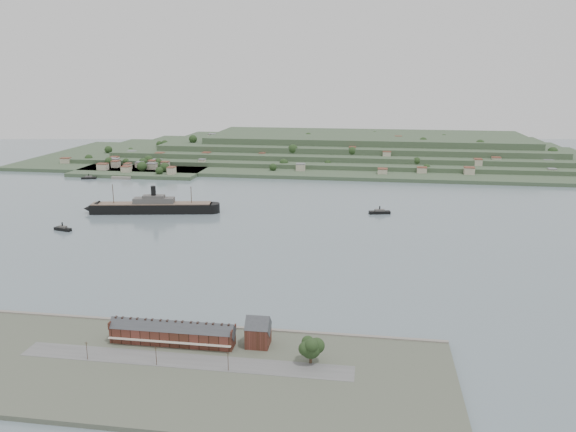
# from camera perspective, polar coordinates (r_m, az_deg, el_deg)

# --- Properties ---
(ground) EXTENTS (1400.00, 1400.00, 0.00)m
(ground) POSITION_cam_1_polar(r_m,az_deg,el_deg) (406.82, -2.19, -2.34)
(ground) COLOR slate
(ground) RESTS_ON ground
(near_shore) EXTENTS (220.00, 80.00, 2.60)m
(near_shore) POSITION_cam_1_polar(r_m,az_deg,el_deg) (239.51, -10.85, -15.00)
(near_shore) COLOR #4C5142
(near_shore) RESTS_ON ground
(terrace_row) EXTENTS (55.60, 9.80, 11.07)m
(terrace_row) POSITION_cam_1_polar(r_m,az_deg,el_deg) (255.51, -11.67, -11.59)
(terrace_row) COLOR #412217
(terrace_row) RESTS_ON ground
(gabled_building) EXTENTS (10.40, 10.18, 14.09)m
(gabled_building) POSITION_cam_1_polar(r_m,az_deg,el_deg) (248.70, -3.05, -11.70)
(gabled_building) COLOR #412217
(gabled_building) RESTS_ON ground
(far_peninsula) EXTENTS (760.00, 309.00, 30.00)m
(far_peninsula) POSITION_cam_1_polar(r_m,az_deg,el_deg) (783.93, 5.24, 6.70)
(far_peninsula) COLOR #395236
(far_peninsula) RESTS_ON ground
(steamship) EXTENTS (115.96, 32.34, 27.96)m
(steamship) POSITION_cam_1_polar(r_m,az_deg,el_deg) (494.39, -13.99, 0.90)
(steamship) COLOR black
(steamship) RESTS_ON ground
(tugboat) EXTENTS (15.02, 7.38, 6.53)m
(tugboat) POSITION_cam_1_polar(r_m,az_deg,el_deg) (460.29, -21.92, -1.19)
(tugboat) COLOR black
(tugboat) RESTS_ON ground
(ferry_west) EXTENTS (16.59, 8.02, 6.00)m
(ferry_west) POSITION_cam_1_polar(r_m,az_deg,el_deg) (670.69, -19.57, 3.68)
(ferry_west) COLOR black
(ferry_west) RESTS_ON ground
(ferry_east) EXTENTS (18.71, 8.88, 6.77)m
(ferry_east) POSITION_cam_1_polar(r_m,az_deg,el_deg) (483.51, 9.28, 0.41)
(ferry_east) COLOR black
(ferry_east) RESTS_ON ground
(fig_tree) EXTENTS (10.51, 9.10, 11.72)m
(fig_tree) POSITION_cam_1_polar(r_m,az_deg,el_deg) (234.04, 2.39, -13.21)
(fig_tree) COLOR #3C2A1C
(fig_tree) RESTS_ON ground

